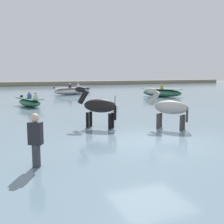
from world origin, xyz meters
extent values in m
plane|color=#756B56|center=(0.00, 0.00, 0.00)|extent=(120.00, 120.00, 0.00)
cube|color=slate|center=(0.00, 10.00, 0.16)|extent=(90.00, 90.00, 0.32)
ellipsoid|color=gray|center=(1.72, 1.42, 1.20)|extent=(1.21, 1.37, 0.55)
cylinder|color=#31312F|center=(1.29, 1.70, 0.46)|extent=(0.13, 0.13, 0.93)
cylinder|color=#31312F|center=(1.55, 1.90, 0.46)|extent=(0.13, 0.13, 0.93)
cylinder|color=#31312F|center=(1.88, 0.94, 0.46)|extent=(0.13, 0.13, 0.93)
cylinder|color=#31312F|center=(2.14, 1.15, 0.46)|extent=(0.13, 0.13, 0.93)
cylinder|color=gray|center=(1.27, 1.99, 1.55)|extent=(0.48, 0.53, 0.63)
ellipsoid|color=gray|center=(1.19, 2.10, 1.84)|extent=(0.44, 0.49, 0.23)
cylinder|color=#31312F|center=(2.12, 0.91, 0.95)|extent=(0.09, 0.09, 0.59)
ellipsoid|color=black|center=(-0.81, 2.79, 1.23)|extent=(1.36, 1.30, 0.56)
cylinder|color=black|center=(-1.29, 3.00, 0.48)|extent=(0.13, 0.13, 0.95)
cylinder|color=black|center=(-1.06, 3.25, 0.48)|extent=(0.13, 0.13, 0.95)
cylinder|color=black|center=(-0.56, 2.34, 0.48)|extent=(0.13, 0.13, 0.95)
cylinder|color=black|center=(-0.34, 2.59, 0.48)|extent=(0.13, 0.13, 0.95)
cylinder|color=black|center=(-1.36, 3.29, 1.59)|extent=(0.53, 0.51, 0.64)
ellipsoid|color=black|center=(-1.46, 3.38, 1.88)|extent=(0.49, 0.47, 0.24)
cylinder|color=black|center=(-0.32, 2.34, 0.97)|extent=(0.09, 0.09, 0.60)
ellipsoid|color=#28518E|center=(4.75, 25.77, 0.58)|extent=(3.00, 2.52, 0.51)
cube|color=navy|center=(4.75, 25.77, 0.86)|extent=(2.88, 2.42, 0.04)
ellipsoid|color=#337556|center=(-2.68, 11.42, 0.57)|extent=(1.69, 2.80, 0.50)
cube|color=#1E4634|center=(-2.68, 11.42, 0.84)|extent=(1.63, 2.69, 0.04)
cube|color=black|center=(-3.07, 12.63, 0.91)|extent=(0.19, 0.16, 0.18)
cube|color=white|center=(-2.35, 10.74, 1.01)|extent=(0.25, 0.30, 0.30)
sphere|color=tan|center=(-2.35, 10.74, 1.25)|extent=(0.18, 0.18, 0.18)
cube|color=#3356A8|center=(-2.66, 11.42, 1.01)|extent=(0.25, 0.30, 0.30)
sphere|color=tan|center=(-2.66, 11.42, 1.25)|extent=(0.18, 0.18, 0.18)
ellipsoid|color=silver|center=(2.38, 20.45, 0.65)|extent=(3.76, 1.85, 0.66)
cube|color=gray|center=(2.38, 20.45, 1.00)|extent=(3.61, 1.78, 0.04)
cube|color=black|center=(0.68, 20.13, 1.07)|extent=(0.15, 0.18, 0.18)
cube|color=white|center=(3.35, 20.76, 1.17)|extent=(0.29, 0.23, 0.30)
sphere|color=tan|center=(3.35, 20.76, 1.41)|extent=(0.18, 0.18, 0.18)
cube|color=#232328|center=(2.38, 20.45, 1.17)|extent=(0.29, 0.23, 0.30)
sphere|color=beige|center=(2.38, 20.45, 1.41)|extent=(0.18, 0.18, 0.18)
ellipsoid|color=#337556|center=(9.63, 14.44, 0.68)|extent=(3.28, 3.82, 0.71)
cube|color=#1E4634|center=(9.63, 14.44, 1.05)|extent=(3.14, 3.67, 0.04)
cube|color=gold|center=(9.60, 14.41, 1.22)|extent=(0.30, 0.32, 0.30)
sphere|color=#A37556|center=(9.60, 14.41, 1.46)|extent=(0.18, 0.18, 0.18)
cylinder|color=#383842|center=(-3.91, -1.20, 0.44)|extent=(0.20, 0.20, 0.88)
cube|color=#232328|center=(-3.91, -1.20, 1.15)|extent=(0.38, 0.34, 0.54)
sphere|color=beige|center=(-3.91, -1.20, 1.53)|extent=(0.20, 0.20, 0.20)
sphere|color=silver|center=(1.76, 7.22, 0.52)|extent=(0.39, 0.39, 0.39)
cylinder|color=black|center=(1.76, 7.22, 0.97)|extent=(0.04, 0.04, 0.51)
cube|color=gray|center=(0.00, 41.29, 0.52)|extent=(80.00, 2.40, 1.04)
camera|label=1|loc=(-4.74, -7.92, 2.59)|focal=44.93mm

